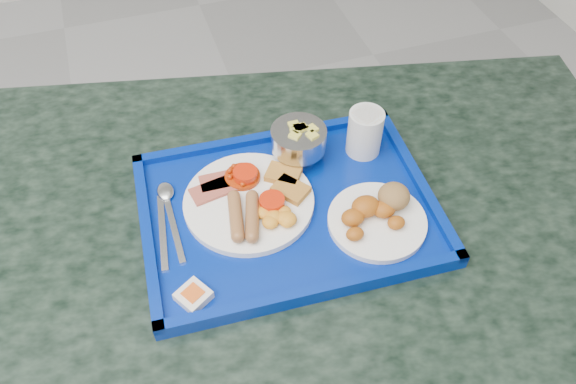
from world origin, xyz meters
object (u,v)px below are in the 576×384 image
(table, at_px, (300,287))
(tray, at_px, (288,210))
(fruit_bowl, at_px, (299,139))
(juice_cup, at_px, (365,131))
(bread_plate, at_px, (378,214))
(main_plate, at_px, (253,201))

(table, relative_size, tray, 2.78)
(fruit_bowl, height_order, juice_cup, juice_cup)
(tray, distance_m, fruit_bowl, 0.13)
(fruit_bowl, distance_m, juice_cup, 0.12)
(table, xyz_separation_m, bread_plate, (0.12, -0.04, 0.23))
(table, xyz_separation_m, fruit_bowl, (0.04, 0.14, 0.26))
(table, distance_m, fruit_bowl, 0.30)
(tray, xyz_separation_m, bread_plate, (0.13, -0.07, 0.02))
(tray, relative_size, fruit_bowl, 5.13)
(tray, distance_m, bread_plate, 0.15)
(table, distance_m, main_plate, 0.25)
(bread_plate, bearing_deg, table, 159.24)
(tray, xyz_separation_m, main_plate, (-0.05, 0.02, 0.02))
(main_plate, bearing_deg, table, -35.88)
(tray, height_order, main_plate, main_plate)
(table, bearing_deg, main_plate, 144.12)
(fruit_bowl, bearing_deg, bread_plate, -66.88)
(bread_plate, bearing_deg, fruit_bowl, 113.12)
(fruit_bowl, bearing_deg, tray, -117.35)
(tray, bearing_deg, fruit_bowl, 62.65)
(tray, bearing_deg, main_plate, 157.01)
(main_plate, xyz_separation_m, bread_plate, (0.19, -0.10, 0.00))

